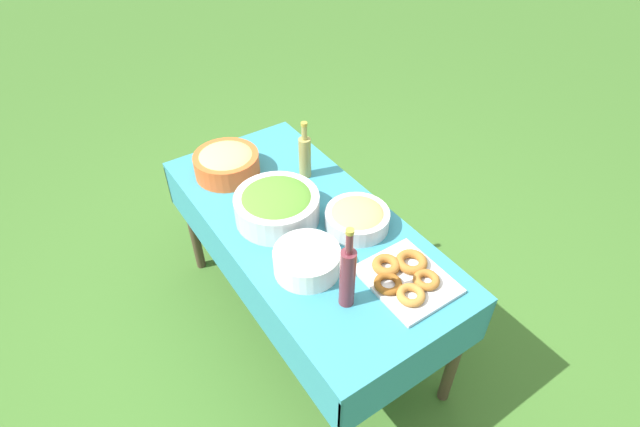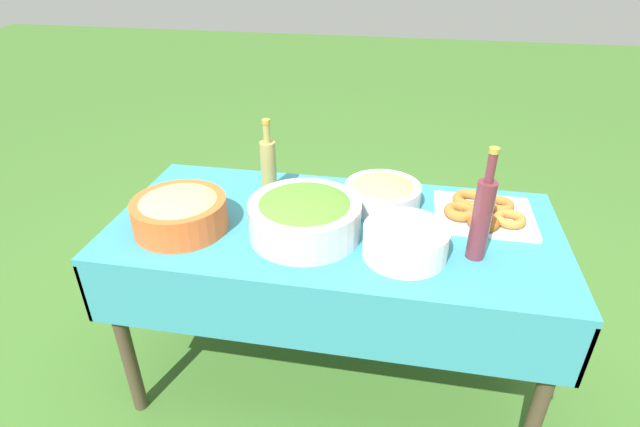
{
  "view_description": "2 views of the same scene",
  "coord_description": "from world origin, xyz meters",
  "px_view_note": "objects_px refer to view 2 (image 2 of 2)",
  "views": [
    {
      "loc": [
        -1.34,
        0.83,
        2.13
      ],
      "look_at": [
        -0.06,
        -0.03,
        0.79
      ],
      "focal_mm": 28.0,
      "sensor_mm": 36.0,
      "label": 1
    },
    {
      "loc": [
        -0.21,
        1.42,
        1.59
      ],
      "look_at": [
        0.05,
        -0.0,
        0.75
      ],
      "focal_mm": 28.0,
      "sensor_mm": 36.0,
      "label": 2
    }
  ],
  "objects_px": {
    "salad_bowl": "(305,215)",
    "donut_platter": "(483,212)",
    "olive_oil_bottle": "(268,165)",
    "wine_bottle": "(482,217)",
    "pasta_bowl": "(180,211)",
    "plate_stack": "(405,242)",
    "bread_bowl": "(383,192)"
  },
  "relations": [
    {
      "from": "salad_bowl",
      "to": "donut_platter",
      "type": "xyz_separation_m",
      "value": [
        -0.57,
        -0.22,
        -0.05
      ]
    },
    {
      "from": "plate_stack",
      "to": "bread_bowl",
      "type": "bearing_deg",
      "value": -73.61
    },
    {
      "from": "bread_bowl",
      "to": "donut_platter",
      "type": "bearing_deg",
      "value": 174.43
    },
    {
      "from": "donut_platter",
      "to": "plate_stack",
      "type": "bearing_deg",
      "value": 47.11
    },
    {
      "from": "salad_bowl",
      "to": "bread_bowl",
      "type": "height_order",
      "value": "salad_bowl"
    },
    {
      "from": "wine_bottle",
      "to": "bread_bowl",
      "type": "height_order",
      "value": "wine_bottle"
    },
    {
      "from": "salad_bowl",
      "to": "wine_bottle",
      "type": "bearing_deg",
      "value": 177.15
    },
    {
      "from": "donut_platter",
      "to": "plate_stack",
      "type": "xyz_separation_m",
      "value": [
        0.25,
        0.27,
        0.03
      ]
    },
    {
      "from": "donut_platter",
      "to": "bread_bowl",
      "type": "height_order",
      "value": "bread_bowl"
    },
    {
      "from": "salad_bowl",
      "to": "plate_stack",
      "type": "relative_size",
      "value": 1.4
    },
    {
      "from": "olive_oil_bottle",
      "to": "wine_bottle",
      "type": "relative_size",
      "value": 0.81
    },
    {
      "from": "salad_bowl",
      "to": "olive_oil_bottle",
      "type": "bearing_deg",
      "value": -54.05
    },
    {
      "from": "donut_platter",
      "to": "wine_bottle",
      "type": "bearing_deg",
      "value": 79.84
    },
    {
      "from": "pasta_bowl",
      "to": "plate_stack",
      "type": "height_order",
      "value": "pasta_bowl"
    },
    {
      "from": "olive_oil_bottle",
      "to": "wine_bottle",
      "type": "xyz_separation_m",
      "value": [
        -0.72,
        0.29,
        0.03
      ]
    },
    {
      "from": "salad_bowl",
      "to": "bread_bowl",
      "type": "xyz_separation_m",
      "value": [
        -0.23,
        -0.25,
        -0.03
      ]
    },
    {
      "from": "plate_stack",
      "to": "olive_oil_bottle",
      "type": "height_order",
      "value": "olive_oil_bottle"
    },
    {
      "from": "pasta_bowl",
      "to": "bread_bowl",
      "type": "bearing_deg",
      "value": -156.02
    },
    {
      "from": "salad_bowl",
      "to": "wine_bottle",
      "type": "distance_m",
      "value": 0.54
    },
    {
      "from": "plate_stack",
      "to": "olive_oil_bottle",
      "type": "distance_m",
      "value": 0.61
    },
    {
      "from": "pasta_bowl",
      "to": "wine_bottle",
      "type": "bearing_deg",
      "value": -179.49
    },
    {
      "from": "salad_bowl",
      "to": "plate_stack",
      "type": "height_order",
      "value": "salad_bowl"
    },
    {
      "from": "plate_stack",
      "to": "salad_bowl",
      "type": "bearing_deg",
      "value": -10.19
    },
    {
      "from": "bread_bowl",
      "to": "salad_bowl",
      "type": "bearing_deg",
      "value": 47.31
    },
    {
      "from": "donut_platter",
      "to": "plate_stack",
      "type": "height_order",
      "value": "plate_stack"
    },
    {
      "from": "wine_bottle",
      "to": "pasta_bowl",
      "type": "bearing_deg",
      "value": 0.51
    },
    {
      "from": "olive_oil_bottle",
      "to": "bread_bowl",
      "type": "bearing_deg",
      "value": 178.18
    },
    {
      "from": "pasta_bowl",
      "to": "olive_oil_bottle",
      "type": "bearing_deg",
      "value": -126.27
    },
    {
      "from": "salad_bowl",
      "to": "donut_platter",
      "type": "height_order",
      "value": "salad_bowl"
    },
    {
      "from": "salad_bowl",
      "to": "bread_bowl",
      "type": "relative_size",
      "value": 1.33
    },
    {
      "from": "wine_bottle",
      "to": "bread_bowl",
      "type": "bearing_deg",
      "value": -42.52
    },
    {
      "from": "bread_bowl",
      "to": "pasta_bowl",
      "type": "bearing_deg",
      "value": 23.98
    }
  ]
}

